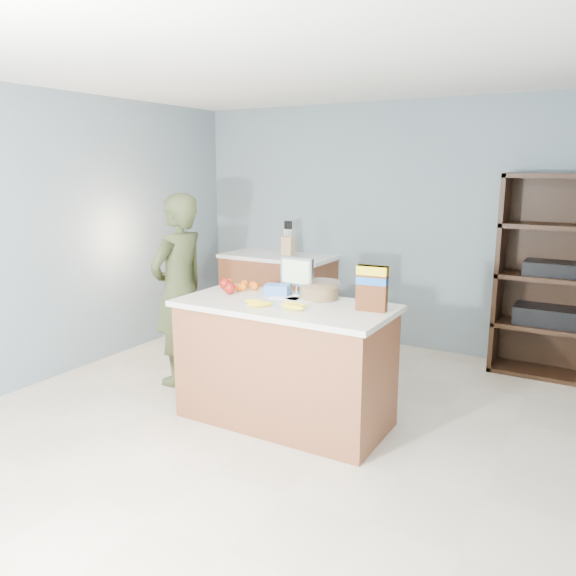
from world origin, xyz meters
The scene contains 15 objects.
floor centered at (0.00, 0.00, 0.00)m, with size 4.50×5.00×0.02m, color beige.
walls centered at (0.00, 0.00, 1.65)m, with size 4.52×5.02×2.51m.
counter_peninsula centered at (0.00, 0.30, 0.42)m, with size 1.56×0.76×0.90m.
back_cabinet centered at (-1.20, 2.20, 0.45)m, with size 1.24×0.62×0.90m.
shelving_unit centered at (1.55, 2.35, 0.86)m, with size 0.90×0.40×1.80m.
person centered at (-1.18, 0.53, 0.82)m, with size 0.60×0.39×1.64m, color #343C1F.
knife_block centered at (-1.03, 2.13, 1.02)m, with size 0.12×0.10×0.31m.
envelopes centered at (-0.01, 0.42, 0.90)m, with size 0.36×0.20×0.00m.
bananas centered at (0.01, 0.16, 0.92)m, with size 0.48×0.21×0.04m.
apples centered at (-0.57, 0.40, 0.95)m, with size 0.22×0.21×0.09m.
oranges centered at (-0.53, 0.53, 0.93)m, with size 0.33×0.19×0.06m.
blue_carton centered at (-0.18, 0.50, 0.94)m, with size 0.18×0.12×0.08m, color blue.
salad_bowl centered at (0.15, 0.55, 0.96)m, with size 0.30×0.30×0.13m.
tv centered at (-0.07, 0.61, 1.06)m, with size 0.28×0.12×0.28m.
cereal_box centered at (0.62, 0.40, 1.08)m, with size 0.21×0.10×0.31m.
Camera 1 is at (1.97, -3.06, 1.85)m, focal length 35.00 mm.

